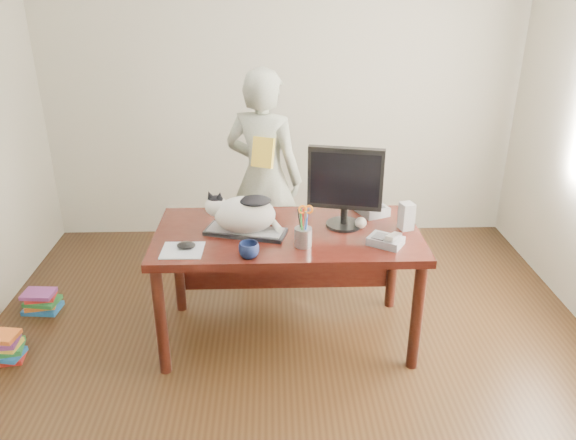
# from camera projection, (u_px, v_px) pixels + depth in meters

# --- Properties ---
(room) EXTENTS (4.50, 4.50, 4.50)m
(room) POSITION_uv_depth(u_px,v_px,m) (292.00, 169.00, 2.60)
(room) COLOR black
(room) RESTS_ON ground
(desk) EXTENTS (1.60, 0.80, 0.75)m
(desk) POSITION_uv_depth(u_px,v_px,m) (287.00, 248.00, 3.52)
(desk) COLOR black
(desk) RESTS_ON ground
(keyboard) EXTENTS (0.51, 0.30, 0.03)m
(keyboard) POSITION_uv_depth(u_px,v_px,m) (245.00, 232.00, 3.36)
(keyboard) COLOR black
(keyboard) RESTS_ON desk
(cat) EXTENTS (0.47, 0.31, 0.27)m
(cat) POSITION_uv_depth(u_px,v_px,m) (242.00, 213.00, 3.31)
(cat) COLOR silver
(cat) RESTS_ON keyboard
(monitor) EXTENTS (0.45, 0.26, 0.51)m
(monitor) POSITION_uv_depth(u_px,v_px,m) (345.00, 183.00, 3.34)
(monitor) COLOR black
(monitor) RESTS_ON desk
(pen_cup) EXTENTS (0.10, 0.10, 0.25)m
(pen_cup) POSITION_uv_depth(u_px,v_px,m) (303.00, 235.00, 3.19)
(pen_cup) COLOR #9A9A9F
(pen_cup) RESTS_ON desk
(mousepad) EXTENTS (0.24, 0.22, 0.01)m
(mousepad) POSITION_uv_depth(u_px,v_px,m) (182.00, 250.00, 3.16)
(mousepad) COLOR silver
(mousepad) RESTS_ON desk
(mouse) EXTENTS (0.11, 0.07, 0.04)m
(mouse) POSITION_uv_depth(u_px,v_px,m) (186.00, 245.00, 3.17)
(mouse) COLOR black
(mouse) RESTS_ON mousepad
(coffee_mug) EXTENTS (0.14, 0.14, 0.09)m
(coffee_mug) POSITION_uv_depth(u_px,v_px,m) (249.00, 250.00, 3.07)
(coffee_mug) COLOR black
(coffee_mug) RESTS_ON desk
(phone) EXTENTS (0.23, 0.22, 0.09)m
(phone) POSITION_uv_depth(u_px,v_px,m) (386.00, 240.00, 3.22)
(phone) COLOR slate
(phone) RESTS_ON desk
(speaker) EXTENTS (0.09, 0.10, 0.17)m
(speaker) POSITION_uv_depth(u_px,v_px,m) (406.00, 216.00, 3.40)
(speaker) COLOR #9C9C9F
(speaker) RESTS_ON desk
(baseball) EXTENTS (0.07, 0.07, 0.07)m
(baseball) POSITION_uv_depth(u_px,v_px,m) (361.00, 223.00, 3.42)
(baseball) COLOR beige
(baseball) RESTS_ON desk
(book_stack) EXTENTS (0.22, 0.18, 0.07)m
(book_stack) POSITION_uv_depth(u_px,v_px,m) (249.00, 211.00, 3.60)
(book_stack) COLOR #4F1518
(book_stack) RESTS_ON desk
(calculator) EXTENTS (0.23, 0.26, 0.07)m
(calculator) POSITION_uv_depth(u_px,v_px,m) (371.00, 209.00, 3.64)
(calculator) COLOR slate
(calculator) RESTS_ON desk
(person) EXTENTS (0.69, 0.59, 1.61)m
(person) POSITION_uv_depth(u_px,v_px,m) (264.00, 178.00, 4.12)
(person) COLOR beige
(person) RESTS_ON ground
(held_book) EXTENTS (0.18, 0.14, 0.21)m
(held_book) POSITION_uv_depth(u_px,v_px,m) (263.00, 152.00, 3.86)
(held_book) COLOR gold
(held_book) RESTS_ON person
(book_pile_a) EXTENTS (0.27, 0.22, 0.18)m
(book_pile_a) POSITION_uv_depth(u_px,v_px,m) (3.00, 348.00, 3.42)
(book_pile_a) COLOR #B21F19
(book_pile_a) RESTS_ON ground
(book_pile_b) EXTENTS (0.26, 0.20, 0.15)m
(book_pile_b) POSITION_uv_depth(u_px,v_px,m) (41.00, 301.00, 3.93)
(book_pile_b) COLOR #1C5FAB
(book_pile_b) RESTS_ON ground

